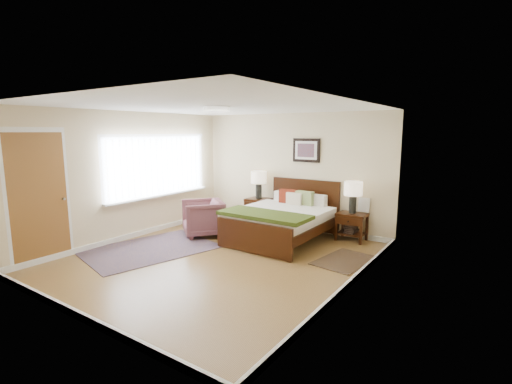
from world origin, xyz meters
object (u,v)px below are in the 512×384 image
nightstand_left (258,204)px  lamp_right (353,191)px  rug_persian (150,249)px  armchair (203,218)px  nightstand_right (352,224)px  bed (282,215)px  lamp_left (259,180)px

nightstand_left → lamp_right: bearing=0.6°
nightstand_left → rug_persian: nightstand_left is taller
lamp_right → rug_persian: lamp_right is taller
nightstand_left → rug_persian: size_ratio=0.28×
lamp_right → armchair: size_ratio=0.76×
nightstand_left → lamp_right: size_ratio=1.00×
nightstand_right → lamp_right: 0.64m
nightstand_right → armchair: size_ratio=0.68×
bed → lamp_right: 1.44m
bed → lamp_left: (-1.07, 0.76, 0.54)m
lamp_left → lamp_right: bearing=0.0°
bed → nightstand_left: (-1.07, 0.74, -0.02)m
nightstand_right → armchair: bearing=-153.1°
lamp_left → nightstand_right: bearing=-0.3°
lamp_left → armchair: lamp_left is taller
rug_persian → lamp_left: bearing=90.8°
armchair → nightstand_right: bearing=65.8°
lamp_left → armchair: 1.59m
nightstand_right → rug_persian: (-2.82, -2.59, -0.33)m
rug_persian → armchair: bearing=96.6°
nightstand_right → armchair: (-2.65, -1.35, 0.03)m
nightstand_left → bed: bearing=-34.8°
bed → rug_persian: bed is taller
armchair → lamp_left: bearing=110.1°
nightstand_right → lamp_right: bearing=90.0°
nightstand_left → nightstand_right: (2.19, 0.01, -0.15)m
bed → lamp_left: lamp_left is taller
rug_persian → nightstand_left: bearing=90.7°
armchair → lamp_right: bearing=66.0°
nightstand_right → lamp_left: 2.30m
bed → nightstand_right: bearing=33.9°
armchair → rug_persian: 1.31m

